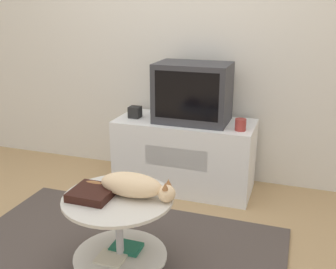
# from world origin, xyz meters

# --- Properties ---
(wall_back) EXTENTS (8.00, 0.05, 2.60)m
(wall_back) POSITION_xyz_m (0.00, 1.58, 1.30)
(wall_back) COLOR silver
(wall_back) RESTS_ON ground_plane
(rug) EXTENTS (2.03, 1.58, 0.02)m
(rug) POSITION_xyz_m (0.00, 0.00, 0.01)
(rug) COLOR #4C423D
(rug) RESTS_ON ground_plane
(tv_stand) EXTENTS (1.15, 0.50, 0.60)m
(tv_stand) POSITION_xyz_m (0.10, 1.24, 0.30)
(tv_stand) COLOR white
(tv_stand) RESTS_ON ground_plane
(tv) EXTENTS (0.59, 0.39, 0.48)m
(tv) POSITION_xyz_m (0.17, 1.25, 0.84)
(tv) COLOR #333338
(tv) RESTS_ON tv_stand
(speaker) EXTENTS (0.09, 0.09, 0.09)m
(speaker) POSITION_xyz_m (-0.33, 1.20, 0.65)
(speaker) COLOR black
(speaker) RESTS_ON tv_stand
(mug) EXTENTS (0.08, 0.08, 0.09)m
(mug) POSITION_xyz_m (0.58, 1.13, 0.64)
(mug) COLOR #99332D
(mug) RESTS_ON tv_stand
(coffee_table) EXTENTS (0.61, 0.61, 0.49)m
(coffee_table) POSITION_xyz_m (0.10, -0.01, 0.32)
(coffee_table) COLOR #B2B2B7
(coffee_table) RESTS_ON rug
(dvd_box) EXTENTS (0.22, 0.22, 0.05)m
(dvd_box) POSITION_xyz_m (-0.04, -0.06, 0.53)
(dvd_box) COLOR black
(dvd_box) RESTS_ON coffee_table
(cat) EXTENTS (0.55, 0.16, 0.13)m
(cat) POSITION_xyz_m (0.18, 0.02, 0.57)
(cat) COLOR beige
(cat) RESTS_ON coffee_table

